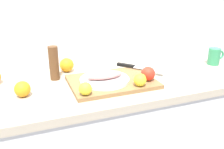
{
  "coord_description": "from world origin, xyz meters",
  "views": [
    {
      "loc": [
        -0.26,
        -1.17,
        1.41
      ],
      "look_at": [
        0.16,
        -0.05,
        0.95
      ],
      "focal_mm": 39.92,
      "sensor_mm": 36.0,
      "label": 1
    }
  ],
  "objects": [
    {
      "name": "chef_knife",
      "position": [
        0.35,
        0.08,
        0.93
      ],
      "size": [
        0.22,
        0.23,
        0.02
      ],
      "rotation": [
        0.0,
        0.0,
        -0.83
      ],
      "color": "silver",
      "rests_on": "cutting_board"
    },
    {
      "name": "white_plate",
      "position": [
        0.12,
        -0.05,
        0.93
      ],
      "size": [
        0.25,
        0.25,
        0.01
      ],
      "primitive_type": "cylinder",
      "color": "white",
      "rests_on": "cutting_board"
    },
    {
      "name": "lemon_1",
      "position": [
        -0.01,
        -0.17,
        0.95
      ],
      "size": [
        0.06,
        0.06,
        0.06
      ],
      "primitive_type": "sphere",
      "color": "yellow",
      "rests_on": "cutting_board"
    },
    {
      "name": "back_wall",
      "position": [
        0.0,
        0.33,
        1.25
      ],
      "size": [
        3.2,
        0.05,
        2.5
      ],
      "primitive_type": "cube",
      "color": "white",
      "rests_on": "ground_plane"
    },
    {
      "name": "cutting_board",
      "position": [
        0.16,
        -0.05,
        0.91
      ],
      "size": [
        0.44,
        0.31,
        0.02
      ],
      "primitive_type": "cube",
      "color": "olive",
      "rests_on": "kitchen_counter"
    },
    {
      "name": "coffee_mug_0",
      "position": [
        0.88,
        0.02,
        0.95
      ],
      "size": [
        0.11,
        0.07,
        0.1
      ],
      "color": "#338C59",
      "rests_on": "kitchen_counter"
    },
    {
      "name": "lemon_0",
      "position": [
        0.26,
        -0.17,
        0.95
      ],
      "size": [
        0.06,
        0.06,
        0.06
      ],
      "primitive_type": "sphere",
      "color": "yellow",
      "rests_on": "cutting_board"
    },
    {
      "name": "pepper_mill",
      "position": [
        -0.11,
        0.12,
        0.99
      ],
      "size": [
        0.05,
        0.05,
        0.18
      ],
      "primitive_type": "cylinder",
      "color": "brown",
      "rests_on": "kitchen_counter"
    },
    {
      "name": "orange_2",
      "position": [
        -0.28,
        -0.04,
        0.94
      ],
      "size": [
        0.07,
        0.07,
        0.07
      ],
      "primitive_type": "sphere",
      "color": "orange",
      "rests_on": "kitchen_counter"
    },
    {
      "name": "orange_3",
      "position": [
        -0.02,
        0.21,
        0.94
      ],
      "size": [
        0.08,
        0.08,
        0.08
      ],
      "primitive_type": "sphere",
      "color": "orange",
      "rests_on": "kitchen_counter"
    },
    {
      "name": "fish_fillet",
      "position": [
        0.12,
        -0.05,
        0.95
      ],
      "size": [
        0.19,
        0.08,
        0.04
      ],
      "primitive_type": "ellipsoid",
      "color": "tan",
      "rests_on": "white_plate"
    },
    {
      "name": "tomato_0",
      "position": [
        0.34,
        -0.12,
        0.96
      ],
      "size": [
        0.07,
        0.07,
        0.07
      ],
      "primitive_type": "sphere",
      "color": "red",
      "rests_on": "cutting_board"
    }
  ]
}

